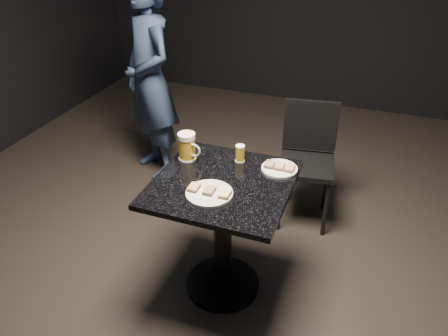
{
  "coord_description": "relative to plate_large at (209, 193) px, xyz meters",
  "views": [
    {
      "loc": [
        0.66,
        -1.76,
        1.99
      ],
      "look_at": [
        0.0,
        0.02,
        0.82
      ],
      "focal_mm": 35.0,
      "sensor_mm": 36.0,
      "label": 1
    }
  ],
  "objects": [
    {
      "name": "floor",
      "position": [
        0.02,
        0.13,
        -0.76
      ],
      "size": [
        6.0,
        6.0,
        0.0
      ],
      "primitive_type": "plane",
      "color": "black",
      "rests_on": "ground"
    },
    {
      "name": "plate_large",
      "position": [
        0.0,
        0.0,
        0.0
      ],
      "size": [
        0.23,
        0.23,
        0.01
      ],
      "primitive_type": "cylinder",
      "color": "silver",
      "rests_on": "table"
    },
    {
      "name": "plate_small",
      "position": [
        0.27,
        0.35,
        0.0
      ],
      "size": [
        0.19,
        0.19,
        0.01
      ],
      "primitive_type": "cylinder",
      "color": "white",
      "rests_on": "table"
    },
    {
      "name": "patron",
      "position": [
        -0.98,
        1.2,
        0.05
      ],
      "size": [
        0.7,
        0.66,
        1.61
      ],
      "primitive_type": "imported",
      "rotation": [
        0.0,
        0.0,
        -0.64
      ],
      "color": "#20284E",
      "rests_on": "floor"
    },
    {
      "name": "table",
      "position": [
        0.02,
        0.13,
        -0.25
      ],
      "size": [
        0.7,
        0.7,
        0.75
      ],
      "color": "black",
      "rests_on": "floor"
    },
    {
      "name": "beer_mug",
      "position": [
        -0.24,
        0.28,
        0.07
      ],
      "size": [
        0.14,
        0.1,
        0.16
      ],
      "color": "silver",
      "rests_on": "table"
    },
    {
      "name": "beer_tumbler",
      "position": [
        0.04,
        0.36,
        0.04
      ],
      "size": [
        0.06,
        0.06,
        0.1
      ],
      "color": "white",
      "rests_on": "table"
    },
    {
      "name": "chair",
      "position": [
        0.32,
        1.0,
        -0.26
      ],
      "size": [
        0.42,
        0.42,
        0.85
      ],
      "color": "black",
      "rests_on": "floor"
    },
    {
      "name": "canapes_on_plate_large",
      "position": [
        0.0,
        0.0,
        0.02
      ],
      "size": [
        0.21,
        0.07,
        0.02
      ],
      "color": "#4C3521",
      "rests_on": "plate_large"
    },
    {
      "name": "canapes_on_plate_small",
      "position": [
        0.27,
        0.35,
        0.02
      ],
      "size": [
        0.16,
        0.07,
        0.02
      ],
      "color": "#4C3521",
      "rests_on": "plate_small"
    }
  ]
}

